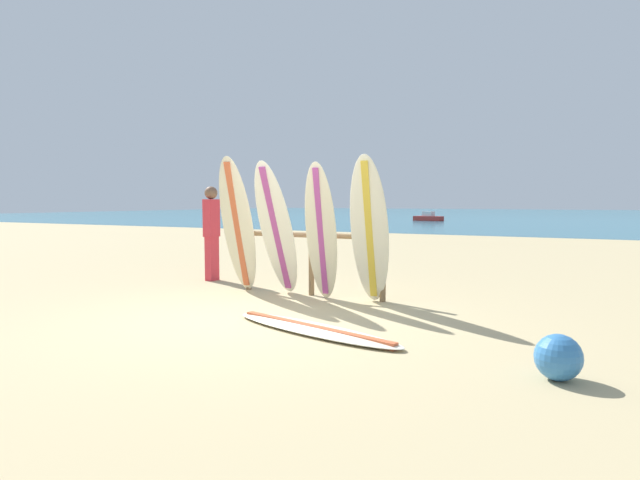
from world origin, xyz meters
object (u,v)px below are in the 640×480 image
surfboard_rack (311,251)px  surfboard_leaning_far_left (238,225)px  beachgoer_standing (212,229)px  beach_ball (558,357)px  surfboard_leaning_center (370,231)px  surfboard_leaning_left (277,230)px  small_boat_offshore (428,217)px  surfboard_leaning_center_left (321,232)px  surfboard_lying_on_sand (314,329)px

surfboard_rack → surfboard_leaning_far_left: 1.28m
beachgoer_standing → beach_ball: size_ratio=4.54×
beach_ball → surfboard_leaning_center: bearing=138.8°
surfboard_leaning_far_left → surfboard_leaning_center: surfboard_leaning_far_left is taller
surfboard_leaning_center → beach_ball: bearing=-41.2°
beach_ball → surfboard_leaning_left: bearing=151.6°
surfboard_leaning_left → beachgoer_standing: bearing=154.5°
surfboard_leaning_left → beach_ball: 4.76m
surfboard_leaning_left → surfboard_leaning_far_left: bearing=175.2°
surfboard_leaning_center → beachgoer_standing: (-3.55, 0.92, -0.10)m
small_boat_offshore → surfboard_leaning_center_left: bearing=-77.1°
surfboard_leaning_far_left → beach_ball: bearing=-25.1°
surfboard_leaning_center_left → surfboard_lying_on_sand: 2.11m
surfboard_leaning_far_left → surfboard_leaning_center: (2.29, -0.02, -0.03)m
surfboard_rack → beachgoer_standing: bearing=167.1°
surfboard_leaning_left → small_boat_offshore: 33.54m
surfboard_rack → surfboard_leaning_center: size_ratio=1.17×
beach_ball → surfboard_lying_on_sand: bearing=168.3°
surfboard_leaning_far_left → surfboard_leaning_left: surfboard_leaning_far_left is taller
surfboard_rack → surfboard_leaning_far_left: size_ratio=1.14×
surfboard_leaning_far_left → beach_ball: surfboard_leaning_far_left is taller
surfboard_lying_on_sand → small_boat_offshore: 35.52m
surfboard_rack → surfboard_leaning_center_left: surfboard_leaning_center_left is taller
surfboard_leaning_far_left → small_boat_offshore: surfboard_leaning_far_left is taller
surfboard_rack → beach_ball: surfboard_rack is taller
surfboard_leaning_left → beachgoer_standing: size_ratio=1.19×
surfboard_rack → surfboard_lying_on_sand: (1.15, -2.11, -0.67)m
surfboard_leaning_left → surfboard_leaning_center: surfboard_leaning_center is taller
surfboard_lying_on_sand → surfboard_rack: bearing=118.5°
surfboard_leaning_center → small_boat_offshore: bearing=104.2°
surfboard_lying_on_sand → surfboard_leaning_center_left: bearing=114.2°
surfboard_leaning_left → surfboard_lying_on_sand: (1.53, -1.70, -1.01)m
surfboard_rack → surfboard_leaning_center: surfboard_leaning_center is taller
surfboard_leaning_left → surfboard_leaning_center_left: (0.77, -0.00, -0.02)m
surfboard_rack → small_boat_offshore: size_ratio=1.08×
beachgoer_standing → surfboard_leaning_center_left: bearing=-19.1°
surfboard_rack → beachgoer_standing: (-2.41, 0.55, 0.27)m
surfboard_leaning_left → surfboard_lying_on_sand: 2.50m
surfboard_lying_on_sand → small_boat_offshore: bearing=103.5°
surfboard_leaning_far_left → beachgoer_standing: size_ratio=1.25×
surfboard_leaning_center → beachgoer_standing: bearing=165.4°
surfboard_leaning_center → beachgoer_standing: 3.66m
surfboard_leaning_center → beachgoer_standing: surfboard_leaning_center is taller
surfboard_leaning_center_left → small_boat_offshore: bearing=102.9°
surfboard_leaning_left → beachgoer_standing: (-2.02, 0.97, -0.07)m
beachgoer_standing → surfboard_lying_on_sand: bearing=-36.8°
surfboard_rack → surfboard_leaning_center_left: bearing=-47.2°
surfboard_rack → surfboard_leaning_far_left: (-1.16, -0.35, 0.40)m
beachgoer_standing → beach_ball: (6.14, -3.20, -0.78)m
beach_ball → small_boat_offshore: bearing=107.3°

